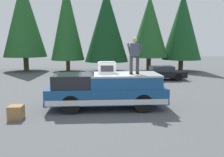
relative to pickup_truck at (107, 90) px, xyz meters
The scene contains 11 objects.
ground_plane 0.92m from the pickup_truck, 123.93° to the left, with size 90.00×90.00×0.00m, color #4C4F51.
pickup_truck is the anchor object (origin of this frame).
compressor_unit 1.07m from the pickup_truck, ahead, with size 0.65×0.84×0.56m.
person_on_truck_bed 2.12m from the pickup_truck, 97.12° to the right, with size 0.29×0.72×1.69m.
parked_car_black 9.96m from the pickup_truck, 30.27° to the right, with size 1.64×4.10×1.16m.
wooden_crate 4.07m from the pickup_truck, 110.85° to the left, with size 0.56×0.56×0.56m, color olive.
conifer_far_left 17.95m from the pickup_truck, 31.20° to the right, with size 4.26×4.26×8.65m.
conifer_left 16.19m from the pickup_truck, 19.94° to the right, with size 4.08×4.08×8.21m.
conifer_center_left 15.69m from the pickup_truck, ahead, with size 4.74×4.74×8.89m.
conifer_center_right 16.68m from the pickup_truck, 12.76° to the left, with size 3.63×3.63×9.61m.
conifer_right 18.95m from the pickup_truck, 26.96° to the left, with size 4.69×4.69×10.06m.
Camera 1 is at (-10.90, 0.29, 3.06)m, focal length 38.16 mm.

